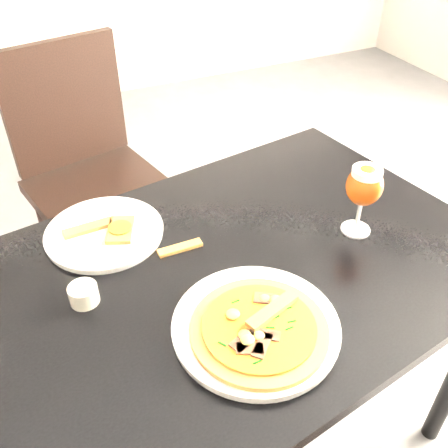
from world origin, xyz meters
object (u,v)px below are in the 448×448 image
dining_table (233,293)px  pizza (260,328)px  chair_far (91,171)px  beer_glass (364,186)px

dining_table → pizza: (-0.05, -0.21, 0.12)m
dining_table → chair_far: size_ratio=1.34×
chair_far → dining_table: bearing=-92.7°
chair_far → beer_glass: (0.48, -0.89, 0.34)m
dining_table → chair_far: 0.90m
dining_table → beer_glass: (0.32, -0.01, 0.22)m
dining_table → beer_glass: size_ratio=7.33×
dining_table → chair_far: bearing=91.0°
pizza → beer_glass: (0.37, 0.19, 0.10)m
chair_far → beer_glass: size_ratio=5.48×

